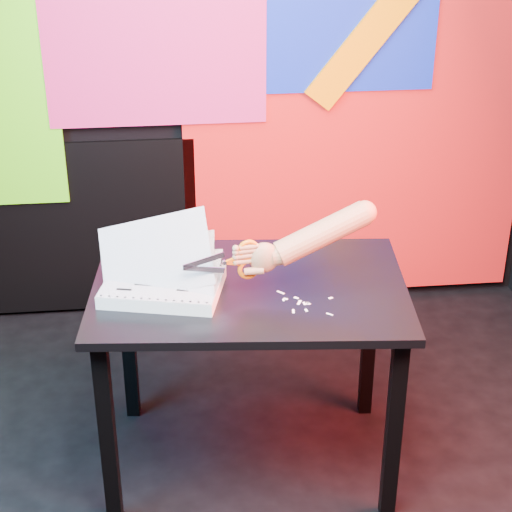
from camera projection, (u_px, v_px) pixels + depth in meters
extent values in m
cube|color=black|center=(213.00, 30.00, 3.67)|extent=(3.00, 0.01, 2.70)
cube|color=red|center=(357.00, 137.00, 3.93)|extent=(1.60, 0.02, 1.60)
cube|color=#112BBF|center=(342.00, 5.00, 3.64)|extent=(0.85, 0.02, 0.75)
cube|color=#D3246C|center=(154.00, 34.00, 3.60)|extent=(0.95, 0.02, 0.80)
cube|color=black|center=(57.00, 230.00, 3.98)|extent=(1.30, 0.02, 0.85)
cube|color=black|center=(108.00, 434.00, 2.79)|extent=(0.05, 0.05, 0.72)
cube|color=black|center=(128.00, 338.00, 3.32)|extent=(0.05, 0.05, 0.72)
cube|color=black|center=(394.00, 431.00, 2.81)|extent=(0.05, 0.05, 0.72)
cube|color=black|center=(369.00, 335.00, 3.33)|extent=(0.05, 0.05, 0.72)
cube|color=black|center=(250.00, 289.00, 2.89)|extent=(1.12, 0.80, 0.03)
cube|color=silver|center=(163.00, 286.00, 2.83)|extent=(0.43, 0.36, 0.04)
cube|color=silver|center=(163.00, 280.00, 2.82)|extent=(0.43, 0.36, 0.00)
cube|color=silver|center=(163.00, 279.00, 2.82)|extent=(0.41, 0.35, 0.12)
cube|color=silver|center=(159.00, 271.00, 2.82)|extent=(0.38, 0.31, 0.20)
cube|color=silver|center=(155.00, 256.00, 2.81)|extent=(0.38, 0.24, 0.28)
cylinder|color=black|center=(101.00, 296.00, 2.73)|extent=(0.01, 0.01, 0.00)
cylinder|color=black|center=(109.00, 296.00, 2.73)|extent=(0.01, 0.01, 0.00)
cylinder|color=black|center=(117.00, 297.00, 2.72)|extent=(0.01, 0.01, 0.00)
cylinder|color=black|center=(125.00, 297.00, 2.72)|extent=(0.01, 0.01, 0.00)
cylinder|color=black|center=(133.00, 298.00, 2.72)|extent=(0.01, 0.01, 0.00)
cylinder|color=black|center=(141.00, 298.00, 2.71)|extent=(0.01, 0.01, 0.00)
cylinder|color=black|center=(150.00, 299.00, 2.71)|extent=(0.01, 0.01, 0.00)
cylinder|color=black|center=(158.00, 299.00, 2.71)|extent=(0.01, 0.01, 0.00)
cylinder|color=black|center=(166.00, 300.00, 2.70)|extent=(0.01, 0.01, 0.00)
cylinder|color=black|center=(174.00, 300.00, 2.70)|extent=(0.01, 0.01, 0.00)
cylinder|color=black|center=(182.00, 301.00, 2.70)|extent=(0.01, 0.01, 0.00)
cylinder|color=black|center=(190.00, 302.00, 2.70)|extent=(0.01, 0.01, 0.00)
cylinder|color=black|center=(199.00, 302.00, 2.69)|extent=(0.01, 0.01, 0.00)
cylinder|color=black|center=(207.00, 303.00, 2.69)|extent=(0.01, 0.01, 0.00)
cylinder|color=black|center=(123.00, 259.00, 2.96)|extent=(0.01, 0.01, 0.00)
cylinder|color=black|center=(130.00, 260.00, 2.95)|extent=(0.01, 0.01, 0.00)
cylinder|color=black|center=(138.00, 260.00, 2.95)|extent=(0.01, 0.01, 0.00)
cylinder|color=black|center=(145.00, 261.00, 2.95)|extent=(0.01, 0.01, 0.00)
cylinder|color=black|center=(152.00, 261.00, 2.94)|extent=(0.01, 0.01, 0.00)
cylinder|color=black|center=(160.00, 262.00, 2.94)|extent=(0.01, 0.01, 0.00)
cylinder|color=black|center=(167.00, 262.00, 2.94)|extent=(0.01, 0.01, 0.00)
cylinder|color=black|center=(175.00, 263.00, 2.93)|extent=(0.01, 0.01, 0.00)
cylinder|color=black|center=(182.00, 263.00, 2.93)|extent=(0.01, 0.01, 0.00)
cylinder|color=black|center=(190.00, 263.00, 2.93)|extent=(0.01, 0.01, 0.00)
cylinder|color=black|center=(198.00, 264.00, 2.92)|extent=(0.01, 0.01, 0.00)
cylinder|color=black|center=(205.00, 264.00, 2.92)|extent=(0.01, 0.01, 0.00)
cylinder|color=black|center=(213.00, 265.00, 2.92)|extent=(0.01, 0.01, 0.00)
cylinder|color=black|center=(220.00, 265.00, 2.92)|extent=(0.01, 0.01, 0.00)
cube|color=black|center=(140.00, 271.00, 2.88)|extent=(0.07, 0.03, 0.00)
cube|color=black|center=(171.00, 276.00, 2.85)|extent=(0.05, 0.02, 0.00)
cube|color=black|center=(148.00, 285.00, 2.79)|extent=(0.09, 0.03, 0.00)
cube|color=black|center=(183.00, 290.00, 2.76)|extent=(0.04, 0.02, 0.00)
cube|color=black|center=(124.00, 289.00, 2.76)|extent=(0.05, 0.02, 0.00)
cube|color=black|center=(183.00, 270.00, 2.89)|extent=(0.06, 0.02, 0.00)
cube|color=#B4B8CA|center=(204.00, 261.00, 2.73)|extent=(0.14, 0.03, 0.05)
cube|color=#B4B8CA|center=(204.00, 269.00, 2.74)|extent=(0.14, 0.03, 0.05)
cylinder|color=#B4B8CA|center=(224.00, 263.00, 2.75)|extent=(0.02, 0.01, 0.01)
cube|color=#D45B09|center=(232.00, 263.00, 2.76)|extent=(0.05, 0.02, 0.02)
cube|color=#D45B09|center=(232.00, 260.00, 2.75)|extent=(0.05, 0.02, 0.02)
torus|color=#D45B09|center=(248.00, 250.00, 2.75)|extent=(0.07, 0.03, 0.07)
torus|color=#D45B09|center=(248.00, 269.00, 2.79)|extent=(0.07, 0.03, 0.07)
ellipsoid|color=#A36D56|center=(264.00, 258.00, 2.78)|extent=(0.10, 0.06, 0.11)
cylinder|color=#A36D56|center=(248.00, 261.00, 2.77)|extent=(0.08, 0.03, 0.02)
cylinder|color=#A36D56|center=(248.00, 255.00, 2.76)|extent=(0.07, 0.03, 0.02)
cylinder|color=#A36D56|center=(248.00, 251.00, 2.76)|extent=(0.07, 0.03, 0.02)
cylinder|color=#A36D56|center=(248.00, 247.00, 2.75)|extent=(0.06, 0.03, 0.02)
cylinder|color=#A36D56|center=(254.00, 271.00, 2.78)|extent=(0.07, 0.03, 0.03)
cylinder|color=#A36D56|center=(279.00, 255.00, 2.79)|extent=(0.07, 0.08, 0.07)
cylinder|color=#A36D56|center=(322.00, 234.00, 2.80)|extent=(0.33, 0.14, 0.20)
sphere|color=#A36D56|center=(365.00, 213.00, 2.81)|extent=(0.08, 0.08, 0.08)
cube|color=white|center=(286.00, 299.00, 2.80)|extent=(0.02, 0.01, 0.00)
cube|color=white|center=(330.00, 314.00, 2.72)|extent=(0.02, 0.02, 0.00)
cube|color=white|center=(299.00, 302.00, 2.78)|extent=(0.02, 0.03, 0.00)
cube|color=white|center=(304.00, 303.00, 2.78)|extent=(0.01, 0.02, 0.00)
cube|color=white|center=(308.00, 303.00, 2.78)|extent=(0.02, 0.02, 0.00)
cube|color=white|center=(331.00, 298.00, 2.81)|extent=(0.02, 0.01, 0.00)
cube|color=white|center=(307.00, 303.00, 2.78)|extent=(0.01, 0.01, 0.00)
cube|color=white|center=(293.00, 311.00, 2.73)|extent=(0.01, 0.02, 0.00)
cube|color=white|center=(283.00, 300.00, 2.80)|extent=(0.01, 0.01, 0.00)
cube|color=white|center=(306.00, 310.00, 2.74)|extent=(0.01, 0.02, 0.00)
cube|color=white|center=(296.00, 298.00, 2.81)|extent=(0.02, 0.02, 0.00)
cube|color=white|center=(281.00, 292.00, 2.84)|extent=(0.03, 0.03, 0.00)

